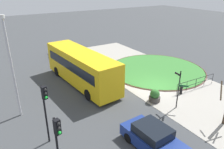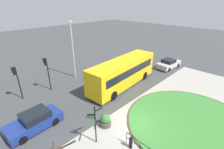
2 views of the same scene
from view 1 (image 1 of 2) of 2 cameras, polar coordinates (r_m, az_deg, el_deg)
name	(u,v)px [view 1 (image 1 of 2)]	position (r m, az deg, el deg)	size (l,w,h in m)	color
ground	(155,87)	(21.14, 11.40, -3.35)	(120.00, 120.00, 0.00)	#3D3F42
sidewalk_paving	(168,83)	(22.25, 14.64, -2.24)	(32.00, 8.58, 0.02)	#9E998E
grass_island	(156,69)	(25.36, 11.60, 1.33)	(10.67, 10.67, 0.10)	#387A33
grass_kerb_ring	(156,69)	(25.36, 11.60, 1.34)	(10.98, 10.98, 0.11)	brown
signpost_directional	(179,87)	(17.38, 17.33, -3.20)	(1.16, 1.03, 3.19)	black
bollard_foreground	(181,89)	(20.28, 17.85, -3.69)	(0.25, 0.25, 0.96)	black
railing_grass_edge	(196,82)	(21.63, 21.36, -1.94)	(0.23, 4.88, 1.05)	black
bus_yellow	(81,67)	(21.06, -8.19, 1.99)	(10.38, 3.32, 3.26)	yellow
car_near_lane	(154,139)	(13.61, 10.95, -16.39)	(4.37, 2.13, 1.48)	navy
car_far_lane	(62,52)	(30.14, -13.18, 5.92)	(4.38, 2.15, 1.42)	#B7B7BC
traffic_light_near	(58,137)	(10.67, -14.21, -15.69)	(0.48, 0.32, 3.67)	black
traffic_light_far	(45,103)	(13.12, -17.31, -7.12)	(0.48, 0.32, 3.94)	black
lamppost_tall	(12,66)	(16.35, -25.05, 2.12)	(0.32, 0.32, 7.42)	#B7B7BC
planter_near_signpost	(155,96)	(18.50, 11.24, -5.62)	(0.96, 0.96, 1.12)	#47423D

